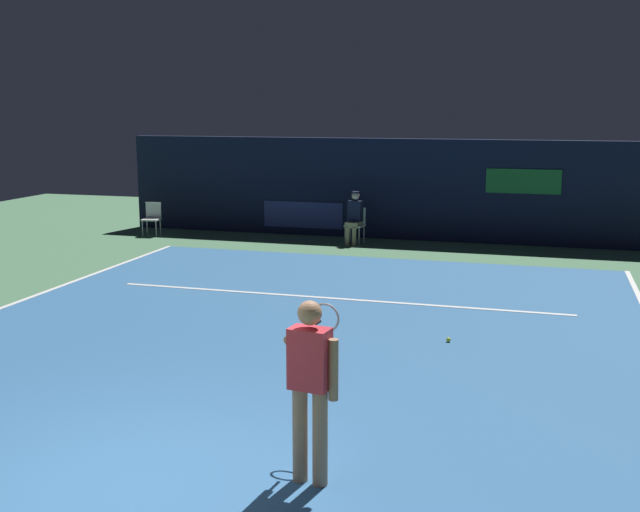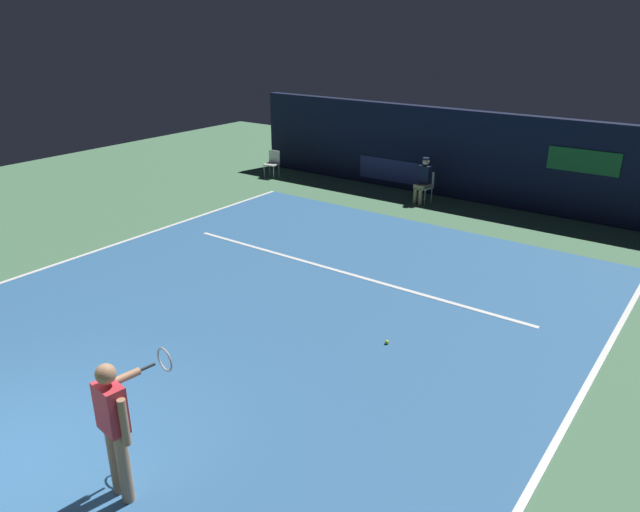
% 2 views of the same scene
% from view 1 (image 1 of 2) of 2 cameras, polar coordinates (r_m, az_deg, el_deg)
% --- Properties ---
extents(ground_plane, '(31.00, 31.00, 0.00)m').
position_cam_1_polar(ground_plane, '(11.93, -1.70, -5.62)').
color(ground_plane, '#4C7A56').
extents(court_surface, '(10.68, 12.25, 0.01)m').
position_cam_1_polar(court_surface, '(11.92, -1.70, -5.60)').
color(court_surface, '#336699').
rests_on(court_surface, ground).
extents(line_sideline_right, '(0.10, 12.25, 0.01)m').
position_cam_1_polar(line_sideline_right, '(14.40, -22.20, -3.48)').
color(line_sideline_right, white).
rests_on(line_sideline_right, court_surface).
extents(line_service, '(8.33, 0.10, 0.01)m').
position_cam_1_polar(line_service, '(13.90, 1.02, -3.15)').
color(line_service, white).
rests_on(line_service, court_surface).
extents(back_wall, '(15.16, 0.33, 2.60)m').
position_cam_1_polar(back_wall, '(20.20, 6.08, 4.91)').
color(back_wall, '#141933').
rests_on(back_wall, ground).
extents(tennis_player, '(0.51, 0.99, 1.73)m').
position_cam_1_polar(tennis_player, '(7.03, -0.68, -9.14)').
color(tennis_player, tan).
rests_on(tennis_player, ground).
extents(line_judge_on_chair, '(0.49, 0.57, 1.32)m').
position_cam_1_polar(line_judge_on_chair, '(19.41, 2.56, 2.90)').
color(line_judge_on_chair, white).
rests_on(line_judge_on_chair, ground).
extents(courtside_chair_near, '(0.49, 0.47, 0.88)m').
position_cam_1_polar(courtside_chair_near, '(21.21, -12.28, 2.84)').
color(courtside_chair_near, white).
rests_on(courtside_chair_near, ground).
extents(tennis_ball, '(0.07, 0.07, 0.07)m').
position_cam_1_polar(tennis_ball, '(11.54, 9.46, -6.11)').
color(tennis_ball, '#CCE033').
rests_on(tennis_ball, court_surface).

